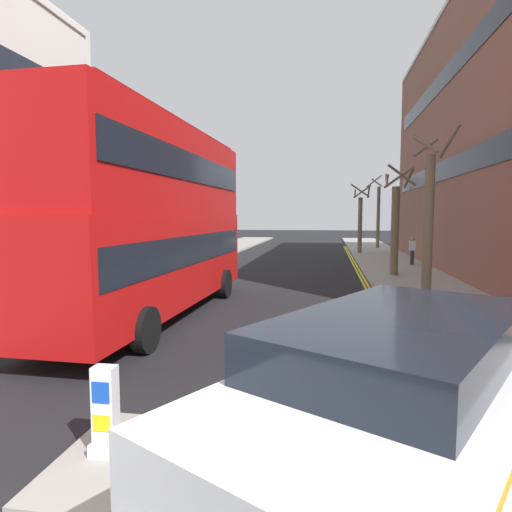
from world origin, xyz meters
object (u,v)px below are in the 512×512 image
keep_left_bollard (106,414)px  double_decker_bus_away (154,215)px  pedestrian_far (412,251)px  taxi_minivan (390,433)px

keep_left_bollard → double_decker_bus_away: bearing=107.8°
double_decker_bus_away → pedestrian_far: 17.69m
taxi_minivan → pedestrian_far: 23.28m
keep_left_bollard → pedestrian_far: (7.54, 22.03, 0.38)m
keep_left_bollard → taxi_minivan: 3.37m
keep_left_bollard → taxi_minivan: taxi_minivan is taller
pedestrian_far → taxi_minivan: bearing=-100.7°
double_decker_bus_away → taxi_minivan: (5.66, -8.41, -1.96)m
double_decker_bus_away → taxi_minivan: 10.32m
keep_left_bollard → taxi_minivan: size_ratio=0.22×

